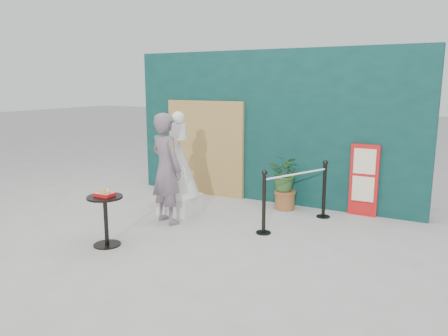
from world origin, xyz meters
TOP-DOWN VIEW (x-y plane):
  - ground at (0.00, 0.00)m, footprint 60.00×60.00m
  - back_wall at (0.00, 3.15)m, footprint 6.00×0.30m
  - bamboo_fence at (-1.40, 2.94)m, footprint 1.80×0.08m
  - woman at (-0.98, 0.95)m, footprint 0.79×0.65m
  - menu_board at (1.90, 2.95)m, footprint 0.50×0.07m
  - statue at (-1.09, 1.51)m, footprint 0.73×0.73m
  - cafe_table at (-1.12, -0.38)m, footprint 0.52×0.52m
  - food_basket at (-1.11, -0.38)m, footprint 0.26×0.19m
  - planter at (0.53, 2.65)m, footprint 0.61×0.53m
  - stanchion_barrier at (1.01, 1.86)m, footprint 0.84×1.54m

SIDE VIEW (x-z plane):
  - ground at x=0.00m, z-range 0.00..0.00m
  - stanchion_barrier at x=1.01m, z-range -0.02..1.01m
  - cafe_table at x=-1.12m, z-range 0.12..0.87m
  - planter at x=0.53m, z-range 0.08..1.12m
  - menu_board at x=1.90m, z-range 0.00..1.30m
  - statue at x=-1.09m, z-range -0.17..1.70m
  - food_basket at x=-1.11m, z-range 0.73..0.84m
  - woman at x=-0.98m, z-range 0.00..1.88m
  - bamboo_fence at x=-1.40m, z-range 0.00..2.00m
  - back_wall at x=0.00m, z-range 0.00..3.00m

